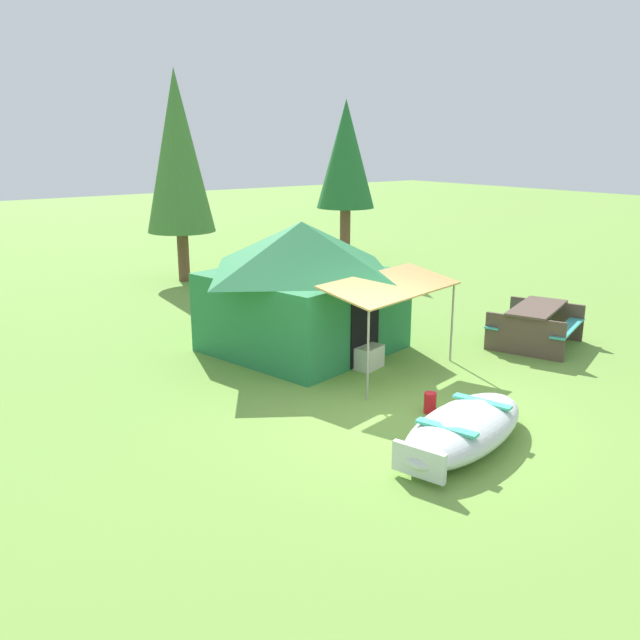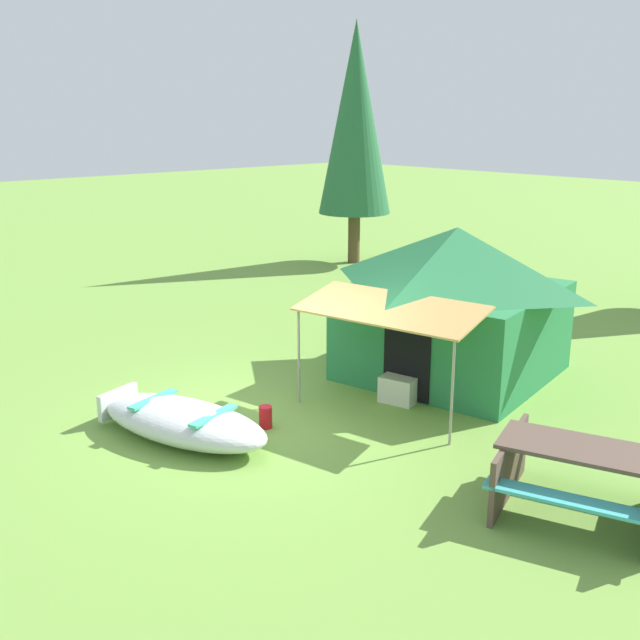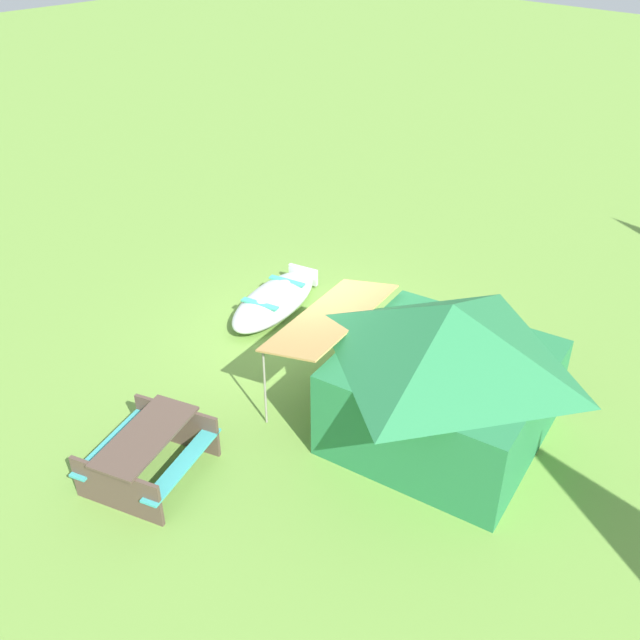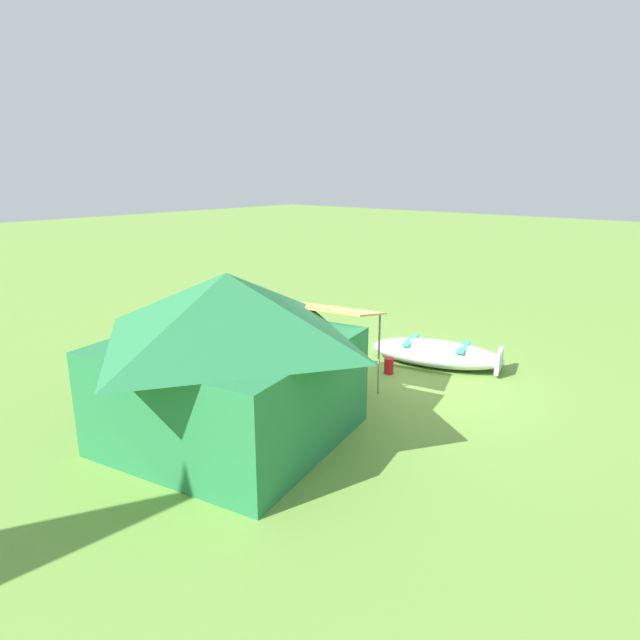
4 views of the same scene
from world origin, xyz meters
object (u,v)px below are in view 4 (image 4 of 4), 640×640
beached_rowboat (437,353)px  cooler_box (294,387)px  fuel_can (389,366)px  picnic_table (209,324)px  canvas_cabin_tent (230,355)px

beached_rowboat → cooler_box: beached_rowboat is taller
beached_rowboat → fuel_can: beached_rowboat is taller
picnic_table → cooler_box: bearing=164.4°
beached_rowboat → fuel_can: bearing=66.0°
cooler_box → fuel_can: 2.08m
beached_rowboat → picnic_table: 4.88m
canvas_cabin_tent → picnic_table: size_ratio=2.21×
picnic_table → fuel_can: 4.12m
beached_rowboat → picnic_table: (4.41, 2.07, 0.22)m
beached_rowboat → cooler_box: bearing=71.0°
beached_rowboat → picnic_table: size_ratio=1.33×
beached_rowboat → canvas_cabin_tent: canvas_cabin_tent is taller
beached_rowboat → cooler_box: size_ratio=5.39×
canvas_cabin_tent → cooler_box: bearing=-80.4°
canvas_cabin_tent → fuel_can: 3.74m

